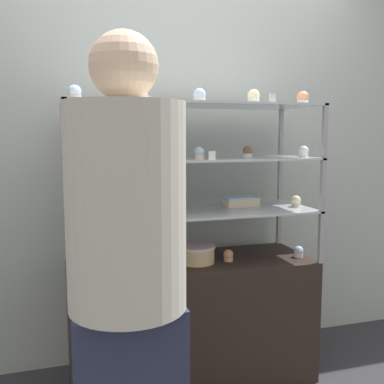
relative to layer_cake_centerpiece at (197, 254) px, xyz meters
The scene contains 31 objects.
ground_plane 0.76m from the layer_cake_centerpiece, 119.07° to the left, with size 20.00×20.00×0.00m, color #2D2D33.
back_wall 0.69m from the layer_cake_centerpiece, 92.39° to the left, with size 8.00×0.05×2.60m.
display_base 0.41m from the layer_cake_centerpiece, 119.07° to the left, with size 1.38×0.51×0.71m.
display_riser_lower 0.23m from the layer_cake_centerpiece, 119.07° to the left, with size 1.38×0.51×0.29m.
display_riser_middle 0.52m from the layer_cake_centerpiece, 119.07° to the left, with size 1.38×0.51×0.29m.
display_riser_upper 0.82m from the layer_cake_centerpiece, 119.07° to the left, with size 1.38×0.51×0.29m.
layer_cake_centerpiece is the anchor object (origin of this frame).
sheet_cake_frosted 0.41m from the layer_cake_centerpiece, 16.19° to the left, with size 0.20×0.13×0.06m.
cupcake_0 0.64m from the layer_cake_centerpiece, behind, with size 0.06×0.06×0.07m.
cupcake_1 0.25m from the layer_cake_centerpiece, 166.98° to the right, with size 0.06×0.06×0.07m.
cupcake_2 0.18m from the layer_cake_centerpiece, ahead, with size 0.06×0.06×0.07m.
cupcake_3 0.61m from the layer_cake_centerpiece, ahead, with size 0.06×0.06×0.07m.
price_tag_0 0.53m from the layer_cake_centerpiece, 157.15° to the right, with size 0.04×0.00×0.04m.
cupcake_4 0.70m from the layer_cake_centerpiece, behind, with size 0.06×0.06×0.07m.
cupcake_5 0.36m from the layer_cake_centerpiece, 163.26° to the right, with size 0.06×0.06×0.07m.
cupcake_6 0.66m from the layer_cake_centerpiece, ahead, with size 0.06×0.06×0.07m.
price_tag_1 0.39m from the layer_cake_centerpiece, 134.62° to the right, with size 0.04×0.00×0.04m.
cupcake_7 0.86m from the layer_cake_centerpiece, behind, with size 0.05×0.05×0.06m.
cupcake_8 0.67m from the layer_cake_centerpiece, 163.59° to the right, with size 0.05×0.05×0.06m.
cupcake_9 0.58m from the layer_cake_centerpiece, 102.13° to the right, with size 0.05×0.05×0.06m.
cupcake_10 0.64m from the layer_cake_centerpiece, ahead, with size 0.05×0.05×0.06m.
cupcake_11 0.84m from the layer_cake_centerpiece, ahead, with size 0.05×0.05×0.06m.
price_tag_2 0.60m from the layer_cake_centerpiece, 85.90° to the right, with size 0.04×0.00×0.04m.
cupcake_12 1.08m from the layer_cake_centerpiece, behind, with size 0.07×0.07×0.08m.
cupcake_13 0.93m from the layer_cake_centerpiece, 167.21° to the right, with size 0.07×0.07×0.08m.
cupcake_14 0.87m from the layer_cake_centerpiece, 94.53° to the right, with size 0.07×0.07×0.08m.
cupcake_15 0.92m from the layer_cake_centerpiece, 15.40° to the right, with size 0.07×0.07×0.08m.
cupcake_16 1.06m from the layer_cake_centerpiece, ahead, with size 0.07×0.07×0.08m.
price_tag_3 0.94m from the layer_cake_centerpiece, 30.67° to the right, with size 0.04×0.00×0.04m.
donut_glazed 0.91m from the layer_cake_centerpiece, 167.93° to the left, with size 0.14×0.14×0.04m.
customer_figure 0.98m from the layer_cake_centerpiece, 122.29° to the right, with size 0.41×0.41×1.77m.
Camera 1 is at (-0.73, -2.37, 1.42)m, focal length 42.00 mm.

